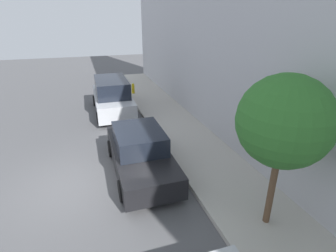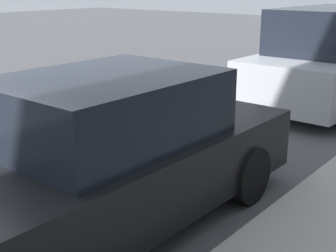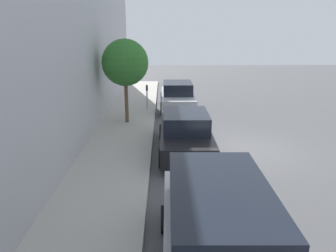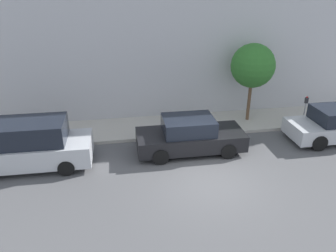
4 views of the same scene
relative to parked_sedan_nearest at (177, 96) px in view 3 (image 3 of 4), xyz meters
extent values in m
plane|color=#515154|center=(-2.25, 6.63, -0.72)|extent=(60.00, 60.00, 0.00)
cube|color=#B2ADA3|center=(2.51, 6.63, -0.65)|extent=(2.54, 32.00, 0.15)
cube|color=#B7BABF|center=(0.00, -0.03, -0.16)|extent=(1.82, 4.51, 0.68)
cube|color=black|center=(0.00, 0.07, 0.50)|extent=(1.59, 2.11, 0.64)
cylinder|color=black|center=(-0.85, 1.37, -0.37)|extent=(0.22, 0.70, 0.70)
cylinder|color=black|center=(0.85, 1.37, -0.37)|extent=(0.22, 0.70, 0.70)
cylinder|color=black|center=(-0.85, -1.42, -0.37)|extent=(0.22, 0.70, 0.70)
cylinder|color=black|center=(0.85, -1.42, -0.37)|extent=(0.22, 0.70, 0.70)
cube|color=black|center=(0.01, 6.82, -0.16)|extent=(1.83, 4.51, 0.68)
cube|color=black|center=(0.01, 6.92, 0.50)|extent=(1.60, 2.11, 0.64)
cylinder|color=black|center=(-0.84, 8.21, -0.40)|extent=(0.22, 0.65, 0.65)
cylinder|color=black|center=(0.86, 8.21, -0.40)|extent=(0.22, 0.65, 0.65)
cylinder|color=black|center=(-0.84, 5.42, -0.40)|extent=(0.22, 0.65, 0.65)
cylinder|color=black|center=(0.86, 5.42, -0.40)|extent=(0.22, 0.65, 0.65)
cube|color=#B7BABF|center=(-0.14, 13.33, -0.08)|extent=(1.97, 4.93, 0.84)
cube|color=black|center=(-0.14, 13.33, 0.76)|extent=(1.71, 3.12, 0.84)
cylinder|color=black|center=(-1.04, 11.81, -0.41)|extent=(0.22, 0.62, 0.62)
cylinder|color=black|center=(0.76, 11.81, -0.41)|extent=(0.22, 0.62, 0.62)
cylinder|color=#ADADB2|center=(1.70, 0.63, -0.06)|extent=(0.07, 0.07, 1.03)
cube|color=#2D2D33|center=(1.70, 0.63, 0.60)|extent=(0.11, 0.15, 0.28)
cube|color=red|center=(1.70, 0.63, 0.76)|extent=(0.04, 0.09, 0.05)
cylinder|color=brown|center=(2.53, 3.23, 0.53)|extent=(0.16, 0.16, 2.21)
sphere|color=#2D6B28|center=(2.53, 3.23, 2.22)|extent=(2.11, 2.11, 2.11)
camera|label=1|loc=(-1.54, -1.03, 4.35)|focal=28.00mm
camera|label=2|loc=(3.18, 3.93, 1.64)|focal=50.00mm
camera|label=3|loc=(0.81, 18.23, 3.68)|focal=35.00mm
camera|label=4|loc=(-12.00, 9.80, 6.09)|focal=35.00mm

